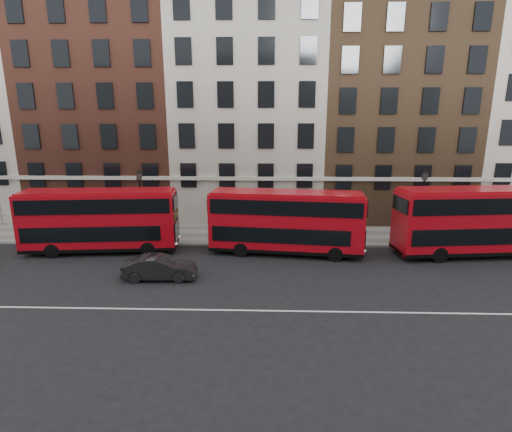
{
  "coord_description": "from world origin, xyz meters",
  "views": [
    {
      "loc": [
        1.77,
        -19.75,
        9.29
      ],
      "look_at": [
        1.04,
        5.0,
        3.0
      ],
      "focal_mm": 28.0,
      "sensor_mm": 36.0,
      "label": 1
    }
  ],
  "objects_px": {
    "car_front": "(160,268)",
    "bus_d": "(478,220)",
    "bus_c": "(285,221)",
    "bus_b": "(100,219)"
  },
  "relations": [
    {
      "from": "car_front",
      "to": "bus_d",
      "type": "bearing_deg",
      "value": -79.41
    },
    {
      "from": "bus_c",
      "to": "car_front",
      "type": "relative_size",
      "value": 2.5
    },
    {
      "from": "bus_b",
      "to": "car_front",
      "type": "xyz_separation_m",
      "value": [
        5.3,
        -4.64,
        -1.64
      ]
    },
    {
      "from": "bus_c",
      "to": "bus_d",
      "type": "relative_size",
      "value": 0.94
    },
    {
      "from": "bus_b",
      "to": "car_front",
      "type": "bearing_deg",
      "value": -46.69
    },
    {
      "from": "bus_c",
      "to": "car_front",
      "type": "bearing_deg",
      "value": -141.58
    },
    {
      "from": "bus_b",
      "to": "bus_c",
      "type": "bearing_deg",
      "value": -5.47
    },
    {
      "from": "bus_c",
      "to": "bus_d",
      "type": "distance_m",
      "value": 12.86
    },
    {
      "from": "bus_b",
      "to": "bus_d",
      "type": "height_order",
      "value": "bus_d"
    },
    {
      "from": "bus_b",
      "to": "bus_d",
      "type": "xyz_separation_m",
      "value": [
        25.61,
        -0.0,
        0.14
      ]
    }
  ]
}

